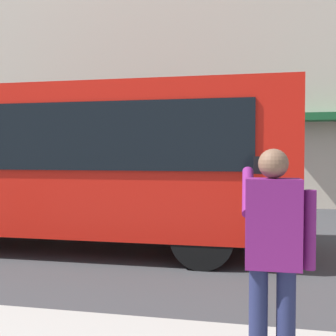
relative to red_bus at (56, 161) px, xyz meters
name	(u,v)px	position (x,y,z in m)	size (l,w,h in m)	color
ground_plane	(213,251)	(-3.11, -0.11, -1.68)	(60.00, 60.00, 0.00)	#38383A
building_facade_far	(229,35)	(-3.12, -6.91, 4.30)	(28.00, 1.55, 12.00)	beige
red_bus	(56,161)	(0.00, 0.00, 0.00)	(9.05, 2.54, 3.08)	red
pedestrian_photographer	(273,244)	(-3.88, 4.25, -0.54)	(0.53, 0.52, 1.70)	#1E2347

